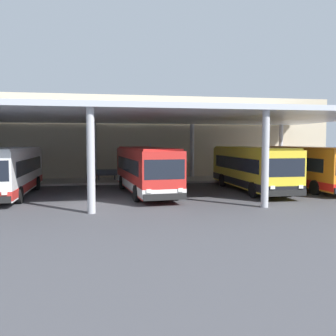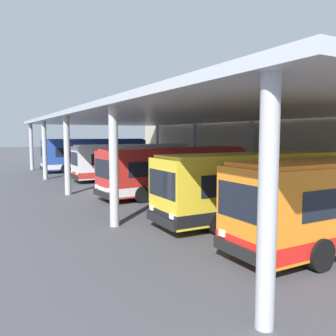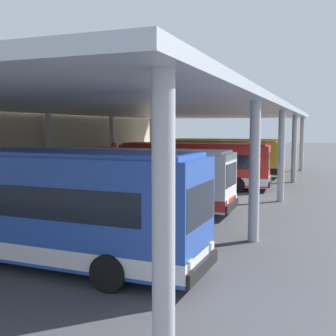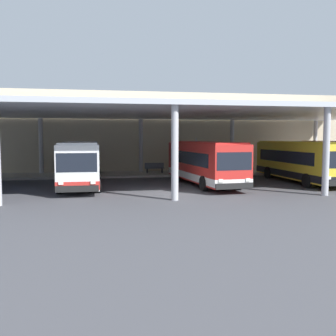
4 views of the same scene
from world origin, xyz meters
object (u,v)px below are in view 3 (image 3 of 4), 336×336
(bus_middle_bay, at_px, (194,165))
(bus_far_bay, at_px, (219,157))
(bus_second_bay, at_px, (132,178))
(bench_waiting, at_px, (78,178))
(banner_sign, at_px, (114,156))
(bus_nearest_bay, at_px, (31,205))
(bus_departing, at_px, (227,154))
(trash_bin, at_px, (98,175))

(bus_middle_bay, xyz_separation_m, bus_far_bay, (7.77, 0.16, 0.00))
(bus_second_bay, distance_m, bench_waiting, 9.83)
(bench_waiting, relative_size, banner_sign, 0.56)
(bus_nearest_bay, relative_size, bus_second_bay, 1.08)
(bus_second_bay, xyz_separation_m, bus_departing, (21.11, -0.08, 0.00))
(bus_nearest_bay, distance_m, banner_sign, 20.47)
(bus_middle_bay, xyz_separation_m, trash_bin, (-0.31, 7.57, -0.98))
(bus_departing, xyz_separation_m, banner_sign, (-10.93, 6.60, 0.32))
(bus_nearest_bay, xyz_separation_m, bus_middle_bay, (17.80, 0.23, -0.19))
(bus_nearest_bay, height_order, bus_departing, bus_nearest_bay)
(bus_far_bay, bearing_deg, trash_bin, 137.47)
(bus_middle_bay, xyz_separation_m, banner_sign, (1.32, 7.08, 0.32))
(bus_second_bay, height_order, bus_far_bay, same)
(bus_nearest_bay, height_order, bus_middle_bay, bus_nearest_bay)
(bus_middle_bay, bearing_deg, trash_bin, 92.36)
(bus_far_bay, bearing_deg, bench_waiting, 142.67)
(bus_nearest_bay, xyz_separation_m, bus_far_bay, (25.57, 0.39, -0.19))
(bench_waiting, bearing_deg, banner_sign, -13.09)
(bus_departing, height_order, bench_waiting, bus_departing)
(bus_departing, relative_size, trash_bin, 10.77)
(bus_middle_bay, height_order, bench_waiting, bus_middle_bay)
(bus_departing, relative_size, bench_waiting, 5.86)
(bus_middle_bay, relative_size, banner_sign, 3.34)
(bus_middle_bay, distance_m, bus_departing, 12.25)
(bench_waiting, distance_m, banner_sign, 4.09)
(bus_departing, xyz_separation_m, bench_waiting, (-14.70, 7.47, -0.99))
(bus_second_bay, xyz_separation_m, bench_waiting, (6.41, 7.39, -0.99))
(bus_second_bay, bearing_deg, banner_sign, 32.63)
(bus_second_bay, bearing_deg, bus_nearest_bay, -174.94)
(bus_middle_bay, bearing_deg, bus_departing, 2.28)
(bus_second_bay, bearing_deg, trash_bin, 39.33)
(bench_waiting, bearing_deg, bus_far_bay, -37.33)
(bus_nearest_bay, bearing_deg, bus_far_bay, 0.87)
(bus_nearest_bay, height_order, bus_far_bay, bus_nearest_bay)
(bus_far_bay, bearing_deg, bus_second_bay, 178.61)
(trash_bin, bearing_deg, bus_departing, -29.44)
(bus_departing, distance_m, trash_bin, 14.45)
(bus_far_bay, bearing_deg, bus_middle_bay, -178.80)
(bus_middle_bay, height_order, bus_far_bay, same)
(bench_waiting, relative_size, trash_bin, 1.84)
(bus_nearest_bay, distance_m, bench_waiting, 17.43)
(bus_second_bay, relative_size, bus_middle_bay, 0.99)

